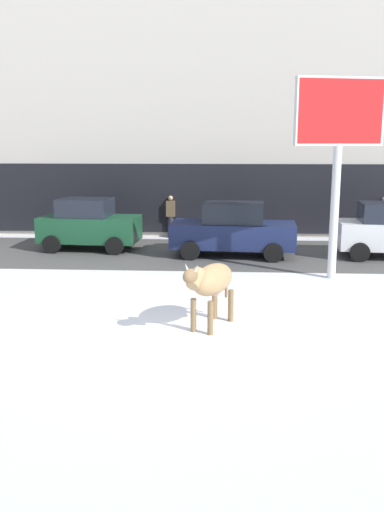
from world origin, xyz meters
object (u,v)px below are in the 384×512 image
(cow_tan, at_px, (211,281))
(pedestrian_by_cars, at_px, (383,218))
(billboard, at_px, (339,124))
(car_darkgreen_hatchback, at_px, (89,224))
(pedestrian_near_billboard, at_px, (171,216))
(car_navy_sedan, at_px, (233,230))

(cow_tan, distance_m, pedestrian_by_cars, 12.92)
(billboard, bearing_deg, car_darkgreen_hatchback, 154.29)
(cow_tan, distance_m, billboard, 6.52)
(cow_tan, bearing_deg, pedestrian_by_cars, 59.29)
(cow_tan, xyz_separation_m, pedestrian_by_cars, (6.60, 11.11, -0.11))
(billboard, bearing_deg, pedestrian_by_cars, 63.74)
(pedestrian_near_billboard, bearing_deg, billboard, -51.23)
(cow_tan, height_order, car_darkgreen_hatchback, car_darkgreen_hatchback)
(pedestrian_near_billboard, bearing_deg, car_darkgreen_hatchback, -134.58)
(car_navy_sedan, distance_m, pedestrian_near_billboard, 4.39)
(cow_tan, xyz_separation_m, car_navy_sedan, (0.55, 7.51, -0.09))
(cow_tan, height_order, car_navy_sedan, car_navy_sedan)
(car_darkgreen_hatchback, height_order, pedestrian_by_cars, car_darkgreen_hatchback)
(billboard, xyz_separation_m, car_navy_sedan, (-2.79, 3.00, -3.41))
(pedestrian_near_billboard, xyz_separation_m, pedestrian_by_cars, (8.56, 0.00, 0.00))
(car_navy_sedan, xyz_separation_m, pedestrian_near_billboard, (-2.51, 3.60, -0.03))
(cow_tan, bearing_deg, pedestrian_near_billboard, 99.99)
(car_darkgreen_hatchback, bearing_deg, car_navy_sedan, -9.29)
(cow_tan, xyz_separation_m, car_darkgreen_hatchback, (-4.66, 8.37, -0.07))
(billboard, xyz_separation_m, car_darkgreen_hatchback, (-8.00, 3.85, -3.39))
(billboard, distance_m, car_navy_sedan, 5.33)
(cow_tan, distance_m, car_navy_sedan, 7.53)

